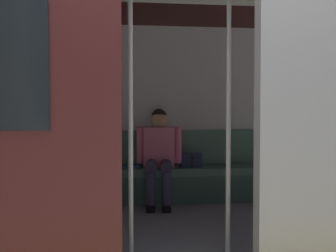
% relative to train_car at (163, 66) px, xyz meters
% --- Properties ---
extents(train_car, '(6.40, 2.78, 2.35)m').
position_rel_train_car_xyz_m(train_car, '(0.00, 0.00, 0.00)').
color(train_car, '#ADAFB5').
rests_on(train_car, ground_plane).
extents(bench_seat, '(3.32, 0.44, 0.43)m').
position_rel_train_car_xyz_m(bench_seat, '(-0.05, -1.06, -1.22)').
color(bench_seat, '#4C7566').
rests_on(bench_seat, ground_plane).
extents(person_seated, '(0.55, 0.70, 1.16)m').
position_rel_train_car_xyz_m(person_seated, '(-0.05, -1.01, -0.89)').
color(person_seated, pink).
rests_on(person_seated, ground_plane).
extents(handbag, '(0.26, 0.15, 0.17)m').
position_rel_train_car_xyz_m(handbag, '(-0.46, -1.11, -1.03)').
color(handbag, '#262D4C').
rests_on(handbag, bench_seat).
extents(book, '(0.21, 0.26, 0.03)m').
position_rel_train_car_xyz_m(book, '(0.28, -1.14, -1.10)').
color(book, '#26598C').
rests_on(book, bench_seat).
extents(grab_pole_door, '(0.04, 0.04, 2.21)m').
position_rel_train_car_xyz_m(grab_pole_door, '(0.32, 0.81, -0.44)').
color(grab_pole_door, silver).
rests_on(grab_pole_door, ground_plane).
extents(grab_pole_far, '(0.04, 0.04, 2.21)m').
position_rel_train_car_xyz_m(grab_pole_far, '(-0.42, 0.77, -0.44)').
color(grab_pole_far, silver).
rests_on(grab_pole_far, ground_plane).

